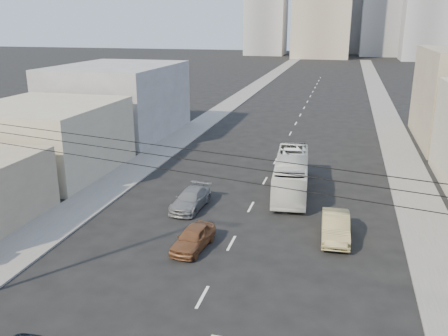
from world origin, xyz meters
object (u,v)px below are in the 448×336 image
at_px(sedan_brown, 193,238).
at_px(sedan_tan, 335,227).
at_px(city_bus, 291,173).
at_px(sedan_grey, 191,199).

height_order(sedan_brown, sedan_tan, sedan_tan).
xyz_separation_m(city_bus, sedan_tan, (3.63, -7.84, -0.67)).
bearing_deg(sedan_brown, sedan_grey, 115.94).
xyz_separation_m(city_bus, sedan_grey, (-6.47, -5.35, -0.77)).
bearing_deg(city_bus, sedan_brown, -115.63).
relative_size(sedan_brown, sedan_tan, 0.84).
relative_size(city_bus, sedan_grey, 2.25).
bearing_deg(sedan_tan, city_bus, 111.91).
height_order(city_bus, sedan_tan, city_bus).
bearing_deg(city_bus, sedan_grey, -144.88).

